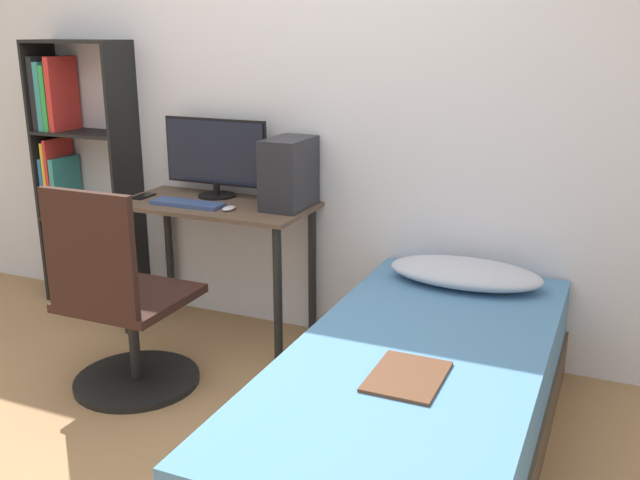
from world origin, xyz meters
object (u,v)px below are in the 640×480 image
(monitor, at_px, (215,156))
(pc_tower, at_px, (289,173))
(bed, at_px, (416,408))
(office_chair, at_px, (122,317))
(keyboard, at_px, (187,204))
(bookshelf, at_px, (74,181))

(monitor, relative_size, pc_tower, 1.73)
(bed, relative_size, monitor, 3.33)
(office_chair, relative_size, keyboard, 2.48)
(office_chair, distance_m, monitor, 1.06)
(bookshelf, distance_m, pc_tower, 1.46)
(office_chair, xyz_separation_m, monitor, (-0.02, 0.87, 0.60))
(bed, height_order, monitor, monitor)
(office_chair, bearing_deg, bookshelf, 139.52)
(office_chair, distance_m, pc_tower, 1.08)
(pc_tower, bearing_deg, bed, -41.99)
(keyboard, bearing_deg, office_chair, -85.65)
(bookshelf, distance_m, bed, 2.60)
(bookshelf, xyz_separation_m, pc_tower, (1.45, -0.05, 0.17))
(bookshelf, bearing_deg, pc_tower, -1.84)
(bed, bearing_deg, monitor, 147.20)
(keyboard, relative_size, pc_tower, 1.11)
(office_chair, distance_m, keyboard, 0.74)
(bookshelf, bearing_deg, office_chair, -40.48)
(office_chair, xyz_separation_m, keyboard, (-0.05, 0.63, 0.38))
(bookshelf, height_order, office_chair, bookshelf)
(bookshelf, xyz_separation_m, monitor, (0.98, 0.02, 0.22))
(bookshelf, xyz_separation_m, office_chair, (1.00, -0.85, -0.38))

